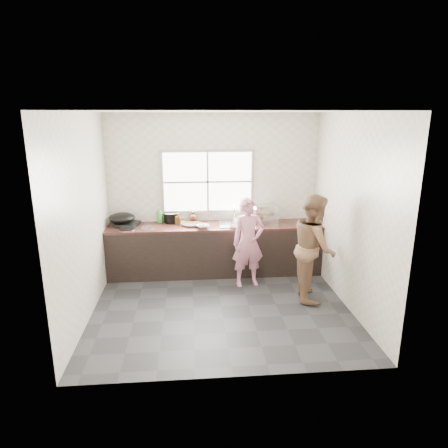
{
  "coord_description": "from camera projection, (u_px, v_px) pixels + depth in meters",
  "views": [
    {
      "loc": [
        -0.41,
        -5.19,
        2.67
      ],
      "look_at": [
        0.1,
        0.65,
        1.05
      ],
      "focal_mm": 32.0,
      "sensor_mm": 36.0,
      "label": 1
    }
  ],
  "objects": [
    {
      "name": "faucet",
      "position": [
        234.0,
        213.0,
        6.92
      ],
      "size": [
        0.02,
        0.02,
        0.3
      ],
      "primitive_type": "cylinder",
      "color": "silver",
      "rests_on": "countertop"
    },
    {
      "name": "pot_lid_left",
      "position": [
        127.0,
        230.0,
        6.45
      ],
      "size": [
        0.3,
        0.3,
        0.01
      ],
      "primitive_type": "cylinder",
      "rotation": [
        0.0,
        0.0,
        0.27
      ],
      "color": "#A3A5AA",
      "rests_on": "countertop"
    },
    {
      "name": "glass_jar",
      "position": [
        168.0,
        220.0,
        6.88
      ],
      "size": [
        0.06,
        0.06,
        0.09
      ],
      "primitive_type": "cylinder",
      "rotation": [
        0.0,
        0.0,
        -0.03
      ],
      "color": "silver",
      "rests_on": "countertop"
    },
    {
      "name": "black_pot",
      "position": [
        171.0,
        218.0,
        6.88
      ],
      "size": [
        0.31,
        0.31,
        0.17
      ],
      "primitive_type": "cylinder",
      "rotation": [
        0.0,
        0.0,
        0.4
      ],
      "color": "black",
      "rests_on": "countertop"
    },
    {
      "name": "burner",
      "position": [
        128.0,
        224.0,
        6.69
      ],
      "size": [
        0.43,
        0.43,
        0.05
      ],
      "primitive_type": "cube",
      "rotation": [
        0.0,
        0.0,
        -0.24
      ],
      "color": "black",
      "rests_on": "countertop"
    },
    {
      "name": "plate_food",
      "position": [
        181.0,
        223.0,
        6.85
      ],
      "size": [
        0.22,
        0.22,
        0.02
      ],
      "primitive_type": "cylinder",
      "rotation": [
        0.0,
        0.0,
        -0.01
      ],
      "color": "white",
      "rests_on": "countertop"
    },
    {
      "name": "bowl_held",
      "position": [
        234.0,
        226.0,
        6.56
      ],
      "size": [
        0.21,
        0.21,
        0.06
      ],
      "primitive_type": "imported",
      "rotation": [
        0.0,
        0.0,
        -0.2
      ],
      "color": "silver",
      "rests_on": "countertop"
    },
    {
      "name": "window_frame",
      "position": [
        208.0,
        182.0,
        6.84
      ],
      "size": [
        1.6,
        0.05,
        1.1
      ],
      "primitive_type": "cube",
      "color": "#9EA0A5",
      "rests_on": "wall_back"
    },
    {
      "name": "bottle_brown_tall",
      "position": [
        178.0,
        219.0,
        6.76
      ],
      "size": [
        0.11,
        0.11,
        0.18
      ],
      "primitive_type": "imported",
      "rotation": [
        0.0,
        0.0,
        -0.36
      ],
      "color": "#493012",
      "rests_on": "countertop"
    },
    {
      "name": "wok",
      "position": [
        122.0,
        218.0,
        6.65
      ],
      "size": [
        0.5,
        0.5,
        0.16
      ],
      "primitive_type": "ellipsoid",
      "rotation": [
        0.0,
        0.0,
        -0.19
      ],
      "color": "black",
      "rests_on": "burner"
    },
    {
      "name": "countertop",
      "position": [
        215.0,
        226.0,
        6.75
      ],
      "size": [
        3.6,
        0.64,
        0.04
      ],
      "primitive_type": "cube",
      "color": "#371B16",
      "rests_on": "cabinet"
    },
    {
      "name": "pot_lid_right",
      "position": [
        147.0,
        228.0,
        6.55
      ],
      "size": [
        0.25,
        0.25,
        0.01
      ],
      "primitive_type": "cylinder",
      "rotation": [
        0.0,
        0.0,
        -0.14
      ],
      "color": "#B4B6BB",
      "rests_on": "countertop"
    },
    {
      "name": "bowl_crabs",
      "position": [
        241.0,
        221.0,
        6.84
      ],
      "size": [
        0.23,
        0.23,
        0.06
      ],
      "primitive_type": "imported",
      "rotation": [
        0.0,
        0.0,
        0.11
      ],
      "color": "silver",
      "rests_on": "countertop"
    },
    {
      "name": "wall_right",
      "position": [
        351.0,
        213.0,
        5.52
      ],
      "size": [
        0.01,
        3.2,
        2.7
      ],
      "primitive_type": "cube",
      "color": "silver",
      "rests_on": "ground"
    },
    {
      "name": "wall_back",
      "position": [
        213.0,
        193.0,
        6.91
      ],
      "size": [
        3.6,
        0.01,
        2.7
      ],
      "primitive_type": "cube",
      "color": "beige",
      "rests_on": "ground"
    },
    {
      "name": "wall_front",
      "position": [
        234.0,
        256.0,
        3.83
      ],
      "size": [
        3.6,
        0.01,
        2.7
      ],
      "primitive_type": "cube",
      "color": "silver",
      "rests_on": "ground"
    },
    {
      "name": "cutting_board",
      "position": [
        192.0,
        224.0,
        6.72
      ],
      "size": [
        0.45,
        0.45,
        0.03
      ],
      "primitive_type": "cylinder",
      "rotation": [
        0.0,
        0.0,
        -0.35
      ],
      "color": "black",
      "rests_on": "countertop"
    },
    {
      "name": "bottle_brown_short",
      "position": [
        193.0,
        217.0,
        6.91
      ],
      "size": [
        0.17,
        0.17,
        0.17
      ],
      "primitive_type": "imported",
      "rotation": [
        0.0,
        0.0,
        -0.35
      ],
      "color": "#411F10",
      "rests_on": "countertop"
    },
    {
      "name": "floor",
      "position": [
        221.0,
        307.0,
        5.73
      ],
      "size": [
        3.6,
        3.2,
        0.01
      ],
      "primitive_type": "cube",
      "color": "#28282B",
      "rests_on": "ground"
    },
    {
      "name": "wall_left",
      "position": [
        84.0,
        218.0,
        5.22
      ],
      "size": [
        0.01,
        3.2,
        2.7
      ],
      "primitive_type": "cube",
      "color": "silver",
      "rests_on": "ground"
    },
    {
      "name": "woman",
      "position": [
        248.0,
        245.0,
        6.3
      ],
      "size": [
        0.53,
        0.4,
        1.34
      ],
      "primitive_type": "imported",
      "rotation": [
        0.0,
        0.0,
        0.16
      ],
      "color": "#D17D95",
      "rests_on": "floor"
    },
    {
      "name": "ceiling",
      "position": [
        221.0,
        111.0,
        5.01
      ],
      "size": [
        3.6,
        3.2,
        0.01
      ],
      "primitive_type": "cube",
      "color": "silver",
      "rests_on": "wall_back"
    },
    {
      "name": "bowl_mince",
      "position": [
        203.0,
        226.0,
        6.56
      ],
      "size": [
        0.25,
        0.25,
        0.05
      ],
      "primitive_type": "imported",
      "rotation": [
        0.0,
        0.0,
        0.2
      ],
      "color": "silver",
      "rests_on": "countertop"
    },
    {
      "name": "sink",
      "position": [
        235.0,
        224.0,
        6.77
      ],
      "size": [
        0.55,
        0.45,
        0.02
      ],
      "primitive_type": "cube",
      "color": "silver",
      "rests_on": "countertop"
    },
    {
      "name": "cabinet",
      "position": [
        215.0,
        250.0,
        6.86
      ],
      "size": [
        3.6,
        0.62,
        0.82
      ],
      "primitive_type": "cube",
      "color": "black",
      "rests_on": "floor"
    },
    {
      "name": "cleaver",
      "position": [
        202.0,
        225.0,
        6.59
      ],
      "size": [
        0.2,
        0.12,
        0.01
      ],
      "primitive_type": "cube",
      "rotation": [
        0.0,
        0.0,
        0.14
      ],
      "color": "silver",
      "rests_on": "cutting_board"
    },
    {
      "name": "dish_rack",
      "position": [
        264.0,
        214.0,
        6.85
      ],
      "size": [
        0.46,
        0.36,
        0.31
      ],
      "primitive_type": "cube",
      "rotation": [
        0.0,
        0.0,
        0.19
      ],
      "color": "silver",
      "rests_on": "countertop"
    },
    {
      "name": "window_glazing",
      "position": [
        208.0,
        182.0,
        6.81
      ],
      "size": [
        1.5,
        0.01,
        1.0
      ],
      "primitive_type": "cube",
      "color": "white",
      "rests_on": "window_frame"
    },
    {
      "name": "bottle_green",
      "position": [
        159.0,
        215.0,
        6.85
      ],
      "size": [
        0.12,
        0.12,
        0.28
      ],
      "primitive_type": "imported",
      "rotation": [
        0.0,
        0.0,
        -0.09
      ],
      "color": "green",
      "rests_on": "countertop"
    },
    {
      "name": "person_side",
      "position": [
        314.0,
        247.0,
        5.84
      ],
      "size": [
        0.69,
        0.84,
        1.57
      ],
      "primitive_type": "imported",
      "rotation": [
        0.0,
        0.0,
        1.43
      ],
      "color": "brown",
      "rests_on": "floor"
    }
  ]
}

